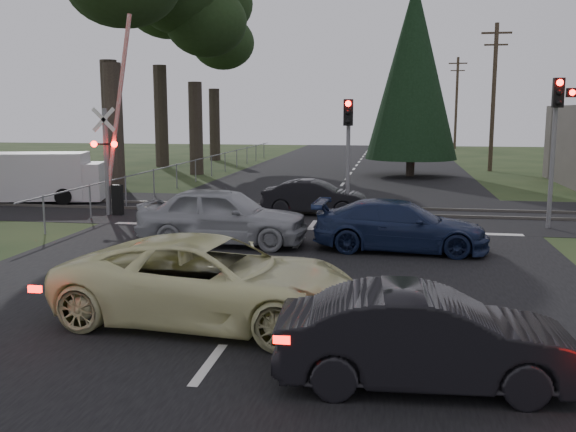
% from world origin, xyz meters
% --- Properties ---
extents(ground, '(120.00, 120.00, 0.00)m').
position_xyz_m(ground, '(0.00, 0.00, 0.00)').
color(ground, '#213317').
rests_on(ground, ground).
extents(road, '(14.00, 100.00, 0.01)m').
position_xyz_m(road, '(0.00, 10.00, 0.01)').
color(road, black).
rests_on(road, ground).
extents(rail_corridor, '(120.00, 8.00, 0.01)m').
position_xyz_m(rail_corridor, '(0.00, 12.00, 0.01)').
color(rail_corridor, black).
rests_on(rail_corridor, ground).
extents(stop_line, '(13.00, 0.35, 0.00)m').
position_xyz_m(stop_line, '(0.00, 8.20, 0.01)').
color(stop_line, silver).
rests_on(stop_line, ground).
extents(rail_near, '(120.00, 0.12, 0.10)m').
position_xyz_m(rail_near, '(0.00, 11.20, 0.05)').
color(rail_near, '#59544C').
rests_on(rail_near, ground).
extents(rail_far, '(120.00, 0.12, 0.10)m').
position_xyz_m(rail_far, '(0.00, 12.80, 0.05)').
color(rail_far, '#59544C').
rests_on(rail_far, ground).
extents(crossing_signal, '(1.62, 0.38, 6.96)m').
position_xyz_m(crossing_signal, '(-7.27, 9.79, 2.06)').
color(crossing_signal, slate).
rests_on(crossing_signal, ground).
extents(traffic_signal_right, '(0.68, 0.48, 4.70)m').
position_xyz_m(traffic_signal_right, '(7.55, 9.47, 3.31)').
color(traffic_signal_right, slate).
rests_on(traffic_signal_right, ground).
extents(traffic_signal_center, '(0.32, 0.48, 4.10)m').
position_xyz_m(traffic_signal_center, '(1.00, 10.68, 2.81)').
color(traffic_signal_center, slate).
rests_on(traffic_signal_center, ground).
extents(utility_pole_mid, '(1.80, 0.26, 9.00)m').
position_xyz_m(utility_pole_mid, '(8.50, 30.00, 4.73)').
color(utility_pole_mid, '#4C3D2D').
rests_on(utility_pole_mid, ground).
extents(utility_pole_far, '(1.80, 0.26, 9.00)m').
position_xyz_m(utility_pole_far, '(8.50, 55.00, 4.73)').
color(utility_pole_far, '#4C3D2D').
rests_on(utility_pole_far, ground).
extents(euc_tree_c, '(6.00, 6.00, 13.20)m').
position_xyz_m(euc_tree_c, '(-9.00, 25.00, 9.51)').
color(euc_tree_c, '#473D33').
rests_on(euc_tree_c, ground).
extents(euc_tree_e, '(6.00, 6.00, 13.20)m').
position_xyz_m(euc_tree_e, '(-11.00, 36.00, 9.51)').
color(euc_tree_e, '#473D33').
rests_on(euc_tree_e, ground).
extents(conifer_tree, '(5.20, 5.20, 11.00)m').
position_xyz_m(conifer_tree, '(3.50, 26.00, 5.99)').
color(conifer_tree, '#473D33').
rests_on(conifer_tree, ground).
extents(fence_left, '(0.10, 36.00, 1.20)m').
position_xyz_m(fence_left, '(-7.80, 22.50, 0.00)').
color(fence_left, slate).
rests_on(fence_left, ground).
extents(cream_coupe, '(5.63, 3.02, 1.50)m').
position_xyz_m(cream_coupe, '(-0.50, -1.12, 0.75)').
color(cream_coupe, beige).
rests_on(cream_coupe, ground).
extents(dark_hatchback, '(4.13, 1.67, 1.33)m').
position_xyz_m(dark_hatchback, '(3.11, -3.22, 0.67)').
color(dark_hatchback, black).
rests_on(dark_hatchback, ground).
extents(silver_car, '(4.77, 2.01, 1.61)m').
position_xyz_m(silver_car, '(-2.07, 5.47, 0.80)').
color(silver_car, '#9A9DA2').
rests_on(silver_car, ground).
extents(blue_sedan, '(4.70, 2.11, 1.34)m').
position_xyz_m(blue_sedan, '(2.81, 5.44, 0.67)').
color(blue_sedan, '#162244').
rests_on(blue_sedan, ground).
extents(dark_car_far, '(3.77, 1.37, 1.24)m').
position_xyz_m(dark_car_far, '(-0.20, 11.14, 0.62)').
color(dark_car_far, black).
rests_on(dark_car_far, ground).
extents(white_van, '(5.49, 3.15, 2.03)m').
position_xyz_m(white_van, '(-11.70, 12.46, 1.03)').
color(white_van, silver).
rests_on(white_van, ground).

